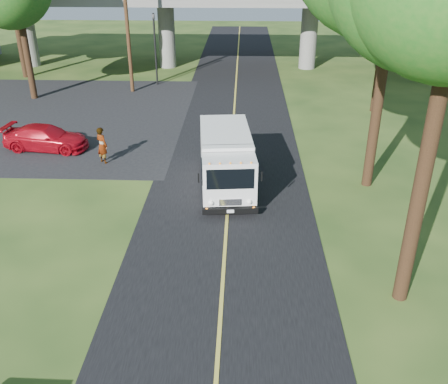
# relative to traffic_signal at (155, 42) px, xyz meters

# --- Properties ---
(ground) EXTENTS (120.00, 120.00, 0.00)m
(ground) POSITION_rel_traffic_signal_xyz_m (6.00, -26.00, -3.20)
(ground) COLOR #264217
(ground) RESTS_ON ground
(road) EXTENTS (7.00, 90.00, 0.02)m
(road) POSITION_rel_traffic_signal_xyz_m (6.00, -16.00, -3.19)
(road) COLOR black
(road) RESTS_ON ground
(parking_lot) EXTENTS (16.00, 18.00, 0.01)m
(parking_lot) POSITION_rel_traffic_signal_xyz_m (-5.00, -8.00, -3.19)
(parking_lot) COLOR black
(parking_lot) RESTS_ON ground
(lane_line) EXTENTS (0.12, 90.00, 0.01)m
(lane_line) POSITION_rel_traffic_signal_xyz_m (6.00, -16.00, -3.17)
(lane_line) COLOR gold
(lane_line) RESTS_ON road
(overpass) EXTENTS (54.00, 10.00, 7.30)m
(overpass) POSITION_rel_traffic_signal_xyz_m (6.00, 6.00, 1.36)
(overpass) COLOR slate
(overpass) RESTS_ON ground
(traffic_signal) EXTENTS (0.18, 0.22, 5.20)m
(traffic_signal) POSITION_rel_traffic_signal_xyz_m (0.00, 0.00, 0.00)
(traffic_signal) COLOR black
(traffic_signal) RESTS_ON ground
(utility_pole) EXTENTS (1.60, 0.26, 9.00)m
(utility_pole) POSITION_rel_traffic_signal_xyz_m (-1.50, -2.00, 1.40)
(utility_pole) COLOR #472D19
(utility_pole) RESTS_ON ground
(step_van) EXTENTS (2.72, 6.07, 2.47)m
(step_van) POSITION_rel_traffic_signal_xyz_m (5.85, -17.45, -1.86)
(step_van) COLOR white
(step_van) RESTS_ON ground
(red_sedan) EXTENTS (4.55, 2.23, 1.27)m
(red_sedan) POSITION_rel_traffic_signal_xyz_m (-3.72, -13.35, -2.56)
(red_sedan) COLOR #AD0A17
(red_sedan) RESTS_ON ground
(pedestrian) EXTENTS (0.80, 0.76, 1.84)m
(pedestrian) POSITION_rel_traffic_signal_xyz_m (-0.29, -15.01, -2.28)
(pedestrian) COLOR gray
(pedestrian) RESTS_ON ground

